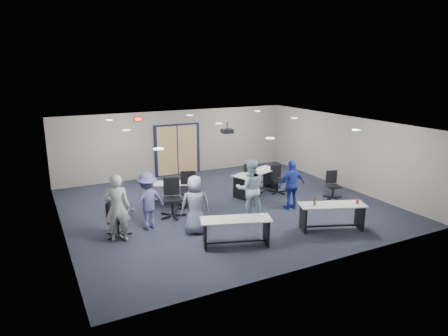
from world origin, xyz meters
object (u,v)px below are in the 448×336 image
table_front_right (332,212)px  table_back_left (173,189)px  table_front_left (236,227)px  table_back_right (256,179)px  chair_back_b (188,190)px  person_back (148,201)px  chair_back_c (253,180)px  chair_back_d (278,180)px  person_gray (117,208)px  chair_loose_right (333,185)px  chair_loose_left (118,219)px  person_lightblue (250,188)px  person_navy (292,185)px  chair_back_a (172,198)px  person_plaid (195,205)px

table_front_right → table_back_left: bearing=149.9°
table_front_left → table_back_right: table_back_right is taller
chair_back_b → person_back: (-1.67, -1.08, 0.24)m
table_back_left → chair_back_c: size_ratio=1.69×
table_front_left → chair_back_d: size_ratio=1.92×
person_gray → chair_loose_right: bearing=-160.8°
table_front_left → chair_back_d: (3.45, 3.15, -0.00)m
chair_loose_left → chair_back_b: bearing=-36.9°
table_front_left → chair_loose_left: 3.22m
chair_back_c → table_back_right: bearing=27.2°
chair_loose_left → chair_loose_right: bearing=-64.4°
chair_back_d → person_lightblue: person_lightblue is taller
chair_back_b → person_back: size_ratio=0.71×
table_back_left → person_gray: size_ratio=1.01×
chair_back_b → person_navy: 3.32m
chair_back_c → person_navy: (0.36, -1.81, 0.25)m
table_front_right → person_lightblue: 2.47m
table_front_right → person_back: size_ratio=1.19×
table_front_right → chair_loose_right: (1.91, 2.08, -0.04)m
table_front_left → person_gray: size_ratio=1.03×
chair_back_a → person_plaid: size_ratio=0.72×
table_front_right → chair_back_d: size_ratio=1.96×
chair_back_d → person_back: bearing=-159.9°
table_front_right → chair_back_c: 3.71m
chair_back_a → person_lightblue: size_ratio=0.65×
table_back_left → chair_back_d: bearing=14.5°
table_front_left → chair_loose_left: (-2.57, 1.94, 0.01)m
table_front_left → chair_back_b: (-0.01, 3.20, 0.08)m
table_back_right → chair_back_c: 0.21m
table_back_left → person_plaid: bearing=-72.2°
chair_loose_left → person_lightblue: (3.91, -0.37, 0.40)m
table_front_right → chair_back_d: (0.55, 3.46, -0.03)m
table_back_right → person_lightblue: person_lightblue is taller
table_back_left → chair_loose_left: (-2.22, -1.83, 0.01)m
table_back_left → chair_back_d: size_ratio=1.88×
person_back → table_front_right: bearing=140.0°
table_back_right → person_navy: size_ratio=1.30×
person_gray → table_front_left: bearing=166.1°
person_plaid → chair_back_a: bearing=-70.3°
table_front_right → person_gray: person_gray is taller
table_back_right → person_back: (-4.38, -1.35, 0.26)m
chair_back_a → chair_back_b: 0.94m
chair_loose_right → table_back_right: bearing=159.3°
chair_back_d → person_navy: bearing=-101.0°
table_back_left → table_back_right: size_ratio=0.89×
person_gray → chair_loose_left: bearing=-81.3°
chair_back_c → person_lightblue: 2.18m
chair_back_d → table_back_right: bearing=165.8°
chair_back_b → person_plaid: size_ratio=0.71×
person_plaid → person_back: (-1.06, 0.91, -0.00)m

